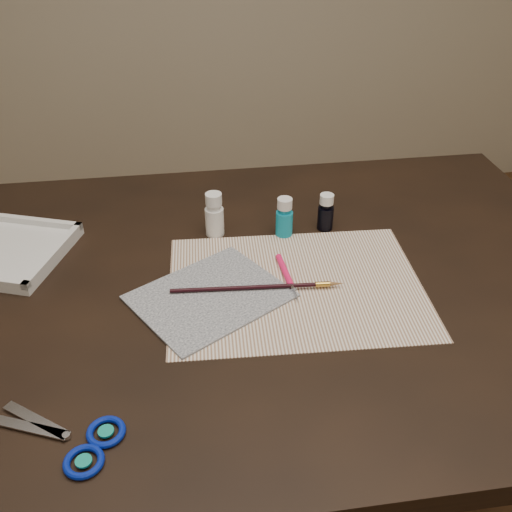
{
  "coord_description": "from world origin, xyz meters",
  "views": [
    {
      "loc": [
        -0.12,
        -0.8,
        1.36
      ],
      "look_at": [
        0.0,
        0.0,
        0.8
      ],
      "focal_mm": 40.0,
      "sensor_mm": 36.0,
      "label": 1
    }
  ],
  "objects": [
    {
      "name": "table",
      "position": [
        0.0,
        0.0,
        0.38
      ],
      "size": [
        1.3,
        0.9,
        0.75
      ],
      "primitive_type": "cube",
      "color": "black",
      "rests_on": "ground"
    },
    {
      "name": "paper",
      "position": [
        0.07,
        -0.03,
        0.75
      ],
      "size": [
        0.46,
        0.36,
        0.0
      ],
      "primitive_type": "cube",
      "rotation": [
        0.0,
        0.0,
        -0.05
      ],
      "color": "white",
      "rests_on": "table"
    },
    {
      "name": "canvas",
      "position": [
        -0.09,
        -0.04,
        0.75
      ],
      "size": [
        0.3,
        0.29,
        0.0
      ],
      "primitive_type": "cube",
      "rotation": [
        0.0,
        0.0,
        0.55
      ],
      "color": "black",
      "rests_on": "paper"
    },
    {
      "name": "paint_bottle_white",
      "position": [
        -0.06,
        0.16,
        0.79
      ],
      "size": [
        0.05,
        0.05,
        0.09
      ],
      "primitive_type": "cylinder",
      "rotation": [
        0.0,
        0.0,
        -0.42
      ],
      "color": "white",
      "rests_on": "table"
    },
    {
      "name": "paint_bottle_cyan",
      "position": [
        0.08,
        0.14,
        0.79
      ],
      "size": [
        0.04,
        0.04,
        0.08
      ],
      "primitive_type": "cylinder",
      "rotation": [
        0.0,
        0.0,
        0.37
      ],
      "color": "#0F8DAE",
      "rests_on": "table"
    },
    {
      "name": "paint_bottle_navy",
      "position": [
        0.16,
        0.15,
        0.79
      ],
      "size": [
        0.03,
        0.03,
        0.08
      ],
      "primitive_type": "cylinder",
      "rotation": [
        0.0,
        0.0,
        -0.06
      ],
      "color": "black",
      "rests_on": "table"
    },
    {
      "name": "paintbrush",
      "position": [
        -0.0,
        -0.04,
        0.76
      ],
      "size": [
        0.3,
        0.03,
        0.01
      ],
      "primitive_type": null,
      "rotation": [
        0.0,
        0.0,
        -0.07
      ],
      "color": "black",
      "rests_on": "canvas"
    },
    {
      "name": "craft_knife",
      "position": [
        0.05,
        -0.01,
        0.76
      ],
      "size": [
        0.02,
        0.14,
        0.01
      ],
      "primitive_type": null,
      "rotation": [
        0.0,
        0.0,
        -1.5
      ],
      "color": "#FF1960",
      "rests_on": "paper"
    },
    {
      "name": "scissors",
      "position": [
        -0.31,
        -0.3,
        0.76
      ],
      "size": [
        0.22,
        0.17,
        0.01
      ],
      "primitive_type": null,
      "rotation": [
        0.0,
        0.0,
        2.74
      ],
      "color": "silver",
      "rests_on": "table"
    },
    {
      "name": "palette_tray",
      "position": [
        -0.45,
        0.14,
        0.76
      ],
      "size": [
        0.27,
        0.27,
        0.03
      ],
      "primitive_type": "cube",
      "rotation": [
        0.0,
        0.0,
        -0.35
      ],
      "color": "silver",
      "rests_on": "table"
    }
  ]
}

